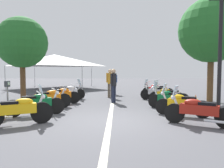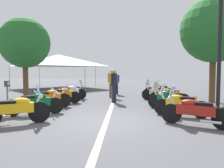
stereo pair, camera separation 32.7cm
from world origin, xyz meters
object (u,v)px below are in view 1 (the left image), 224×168
object	(u,v)px
motorcycle_left_row_4	(68,92)
roadside_tree_1	(22,43)
motorcycle_left_row_1	(36,103)
motorcycle_left_row_3	(61,95)
traffic_cone_1	(196,101)
motorcycle_right_row_3	(168,95)
motorcycle_right_row_5	(157,90)
street_lamp_twin_globe	(221,30)
bystander_0	(114,81)
roadside_tree_0	(212,30)
motorcycle_left_row_0	(19,110)
event_tent	(54,60)
bystander_1	(110,81)
motorcycle_left_row_2	(48,98)
bystander_2	(113,83)
motorcycle_right_row_2	(169,99)
parking_meter	(7,92)
motorcycle_right_row_0	(198,110)
motorcycle_right_row_1	(182,104)
motorcycle_right_row_4	(158,92)

from	to	relation	value
motorcycle_left_row_4	roadside_tree_1	world-z (taller)	roadside_tree_1
motorcycle_left_row_1	motorcycle_left_row_3	xyz separation A→B (m)	(2.73, -0.21, -0.01)
motorcycle_left_row_3	motorcycle_left_row_4	size ratio (longest dim) A/B	0.99
traffic_cone_1	roadside_tree_1	world-z (taller)	roadside_tree_1
motorcycle_right_row_3	roadside_tree_1	xyz separation A→B (m)	(2.42, 8.28, 2.91)
motorcycle_left_row_1	motorcycle_left_row_3	bearing A→B (deg)	59.26
motorcycle_right_row_5	traffic_cone_1	world-z (taller)	motorcycle_right_row_5
motorcycle_right_row_5	street_lamp_twin_globe	xyz separation A→B (m)	(-5.54, -1.23, 2.70)
bystander_0	roadside_tree_0	world-z (taller)	roadside_tree_0
motorcycle_left_row_0	event_tent	size ratio (longest dim) A/B	0.27
traffic_cone_1	roadside_tree_0	world-z (taller)	roadside_tree_0
motorcycle_right_row_3	bystander_1	size ratio (longest dim) A/B	0.97
motorcycle_right_row_3	motorcycle_left_row_4	bearing A→B (deg)	21.16
motorcycle_left_row_4	street_lamp_twin_globe	size ratio (longest dim) A/B	0.41
motorcycle_left_row_2	bystander_2	bearing A→B (deg)	3.81
bystander_0	event_tent	size ratio (longest dim) A/B	0.23
motorcycle_left_row_0	motorcycle_left_row_4	xyz separation A→B (m)	(5.74, -0.18, -0.02)
bystander_0	motorcycle_right_row_2	bearing A→B (deg)	178.21
bystander_1	motorcycle_left_row_0	bearing A→B (deg)	-176.04
motorcycle_right_row_5	bystander_1	world-z (taller)	bystander_1
motorcycle_left_row_1	motorcycle_right_row_2	size ratio (longest dim) A/B	1.14
traffic_cone_1	bystander_2	xyz separation A→B (m)	(1.46, 3.73, 0.75)
parking_meter	bystander_1	size ratio (longest dim) A/B	0.73
motorcycle_right_row_0	roadside_tree_0	xyz separation A→B (m)	(5.25, -2.58, 3.35)
motorcycle_left_row_0	motorcycle_left_row_3	bearing A→B (deg)	59.66
motorcycle_left_row_0	parking_meter	distance (m)	1.85
motorcycle_right_row_1	motorcycle_right_row_2	xyz separation A→B (m)	(1.41, 0.11, 0.00)
motorcycle_right_row_1	event_tent	world-z (taller)	event_tent
motorcycle_left_row_1	street_lamp_twin_globe	size ratio (longest dim) A/B	0.44
motorcycle_left_row_0	bystander_0	distance (m)	9.11
street_lamp_twin_globe	roadside_tree_0	bearing A→B (deg)	-18.75
motorcycle_left_row_3	traffic_cone_1	bearing A→B (deg)	-31.45
parking_meter	bystander_1	xyz separation A→B (m)	(5.41, -3.62, 0.15)
motorcycle_right_row_2	roadside_tree_0	bearing A→B (deg)	-105.74
motorcycle_left_row_1	roadside_tree_0	bearing A→B (deg)	-0.49
motorcycle_right_row_3	motorcycle_left_row_3	bearing A→B (deg)	37.26
motorcycle_right_row_2	motorcycle_right_row_5	size ratio (longest dim) A/B	0.97
traffic_cone_1	roadside_tree_1	size ratio (longest dim) A/B	0.13
motorcycle_right_row_4	bystander_0	bearing A→B (deg)	-24.75
motorcycle_right_row_4	bystander_2	size ratio (longest dim) A/B	1.10
motorcycle_left_row_3	bystander_1	world-z (taller)	bystander_1
motorcycle_right_row_0	bystander_2	xyz separation A→B (m)	(4.65, 2.65, 0.58)
motorcycle_right_row_3	event_tent	size ratio (longest dim) A/B	0.25
parking_meter	bystander_1	distance (m)	6.51
motorcycle_left_row_2	bystander_0	xyz separation A→B (m)	(5.80, -2.76, 0.47)
motorcycle_right_row_0	roadside_tree_0	bearing A→B (deg)	-87.69
motorcycle_right_row_1	bystander_2	size ratio (longest dim) A/B	1.06
motorcycle_right_row_2	bystander_2	distance (m)	3.14
motorcycle_right_row_1	bystander_2	bearing A→B (deg)	-27.41
motorcycle_right_row_2	motorcycle_right_row_4	bearing A→B (deg)	-57.96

